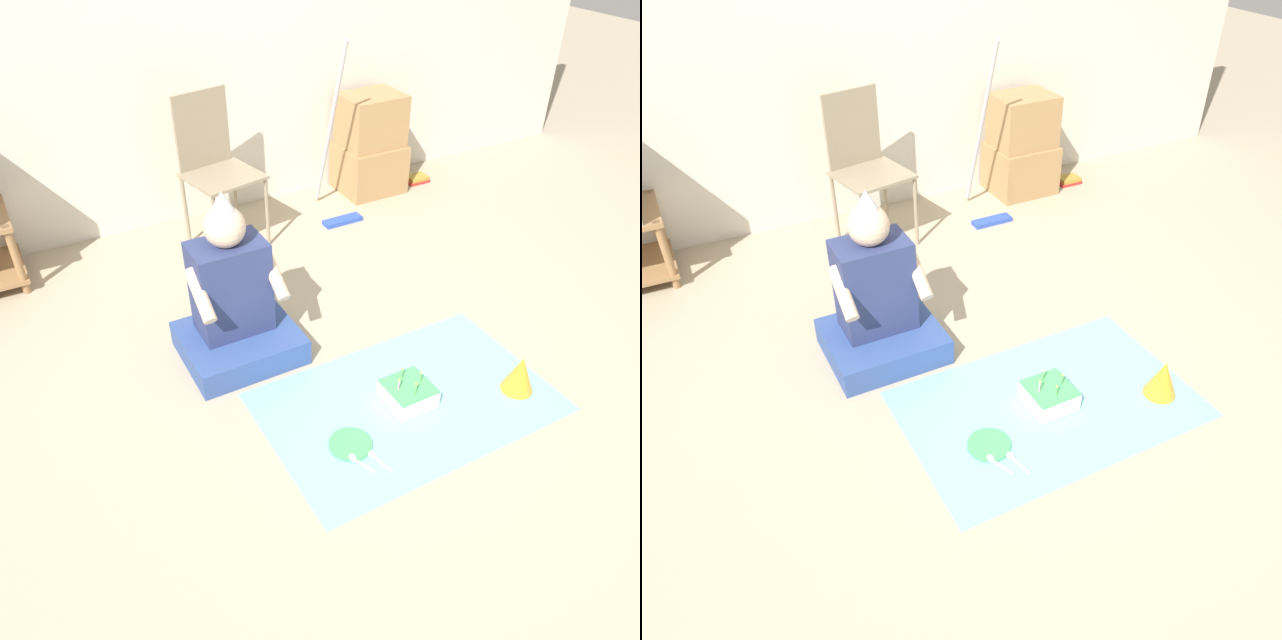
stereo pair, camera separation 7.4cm
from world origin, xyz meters
The scene contains 13 objects.
ground_plane centered at (0.00, 0.00, 0.00)m, with size 16.00×16.00×0.00m, color tan.
wall_back centered at (0.00, 2.32, 1.27)m, with size 6.40×0.06×2.55m.
folding_chair centered at (-0.11, 1.87, 0.55)m, with size 0.49×0.48×0.95m.
cardboard_box_stack centered at (1.16, 2.06, 0.34)m, with size 0.46×0.41×0.72m.
dust_mop centered at (0.71, 1.79, 0.35)m, with size 0.28×0.43×1.20m.
book_pile centered at (1.56, 1.99, 0.02)m, with size 0.18×0.13×0.05m.
person_seated centered at (-0.48, 0.73, 0.28)m, with size 0.57×0.49×0.88m.
party_cloth centered at (0.07, 0.00, 0.00)m, with size 1.35×0.86×0.01m.
birthday_cake centered at (0.07, 0.00, 0.06)m, with size 0.21×0.21×0.17m.
party_hat_blue centered at (0.58, -0.18, 0.10)m, with size 0.16×0.16×0.19m.
paper_plate centered at (-0.31, -0.10, 0.01)m, with size 0.19×0.19×0.01m.
plastic_spoon_near centered at (-0.33, -0.19, 0.01)m, with size 0.07×0.14×0.01m.
plastic_spoon_far centered at (-0.25, -0.21, 0.01)m, with size 0.05×0.14×0.01m.
Camera 2 is at (-1.24, -1.68, 2.07)m, focal length 35.00 mm.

